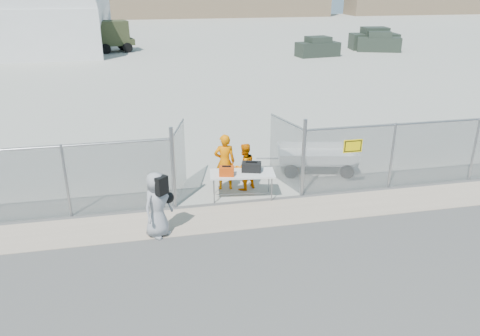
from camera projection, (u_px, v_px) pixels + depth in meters
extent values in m
plane|color=#444444|center=(255.00, 232.00, 12.69)|extent=(160.00, 160.00, 0.00)
cube|color=#A2A296|center=(165.00, 43.00, 50.82)|extent=(160.00, 80.00, 0.01)
cube|color=tan|center=(247.00, 215.00, 13.60)|extent=(44.00, 1.60, 0.01)
cube|color=#D9460C|center=(227.00, 171.00, 14.17)|extent=(0.50, 0.39, 0.28)
cube|color=black|center=(251.00, 167.00, 14.47)|extent=(0.67, 0.51, 0.29)
imported|color=orange|center=(225.00, 162.00, 15.01)|extent=(0.72, 0.50, 1.87)
imported|color=orange|center=(244.00, 167.00, 15.04)|extent=(0.94, 0.87, 1.56)
imported|color=#919297|center=(157.00, 205.00, 12.24)|extent=(1.04, 1.02, 1.81)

